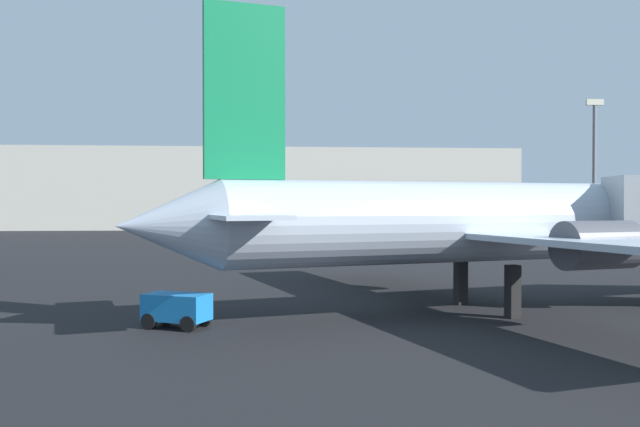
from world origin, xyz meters
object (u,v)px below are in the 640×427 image
at_px(airplane_at_gate, 504,222).
at_px(airplane_distant, 334,214).
at_px(baggage_cart, 177,308).
at_px(light_mast_right, 594,159).

distance_m(airplane_at_gate, airplane_distant, 59.96).
height_order(airplane_distant, baggage_cart, airplane_distant).
relative_size(airplane_distant, baggage_cart, 10.51).
relative_size(airplane_at_gate, light_mast_right, 1.78).
bearing_deg(airplane_at_gate, airplane_distant, 75.29).
bearing_deg(baggage_cart, airplane_distant, 103.09).
distance_m(airplane_distant, baggage_cart, 64.54).
distance_m(airplane_distant, light_mast_right, 36.94).
bearing_deg(airplane_distant, baggage_cart, -100.13).
bearing_deg(light_mast_right, airplane_distant, -176.81).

